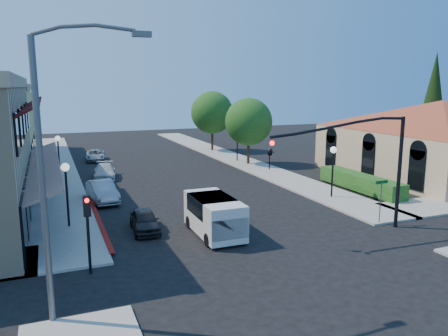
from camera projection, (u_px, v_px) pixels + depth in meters
name	position (u px, v px, depth m)	size (l,w,h in m)	color
ground	(280.00, 258.00, 19.47)	(120.00, 120.00, 0.00)	black
sidewalk_left	(56.00, 168.00, 40.80)	(3.50, 50.00, 0.12)	gray
sidewalk_right	(228.00, 157.00, 47.28)	(3.50, 50.00, 0.12)	gray
curb_red_strip	(100.00, 225.00, 24.20)	(0.25, 10.00, 0.06)	maroon
mission_building	(440.00, 131.00, 37.39)	(30.12, 30.12, 6.40)	tan
hedge	(359.00, 191.00, 32.00)	(1.40, 8.00, 1.10)	#174614
conifer_far	(433.00, 98.00, 45.05)	(3.20, 3.20, 11.00)	black
street_tree_a	(249.00, 122.00, 41.99)	(4.56, 4.56, 6.48)	black
street_tree_b	(212.00, 112.00, 51.03)	(4.94, 4.94, 7.02)	black
signal_mast_arm	(368.00, 155.00, 22.25)	(8.01, 0.39, 6.00)	black
secondary_signal	(88.00, 220.00, 17.36)	(0.28, 0.42, 3.32)	black
cobra_streetlight	(53.00, 162.00, 13.29)	(3.60, 0.25, 9.31)	#595B5E
street_name_sign	(381.00, 195.00, 23.94)	(0.80, 0.06, 2.50)	#595B5E
lamppost_left_near	(66.00, 179.00, 23.10)	(0.44, 0.44, 3.57)	black
lamppost_left_far	(58.00, 146.00, 35.85)	(0.44, 0.44, 3.57)	black
lamppost_right_near	(333.00, 159.00, 29.40)	(0.44, 0.44, 3.57)	black
lamppost_right_far	(237.00, 135.00, 43.97)	(0.44, 0.44, 3.57)	black
white_van	(214.00, 214.00, 22.30)	(1.98, 4.43, 1.96)	silver
parked_car_a	(145.00, 220.00, 23.05)	(1.35, 3.36, 1.14)	black
parked_car_b	(102.00, 191.00, 28.91)	(1.45, 4.16, 1.37)	#939698
parked_car_c	(105.00, 171.00, 36.25)	(1.67, 4.10, 1.19)	silver
parked_car_d	(95.00, 155.00, 44.99)	(1.86, 4.03, 1.12)	#A1A2A6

